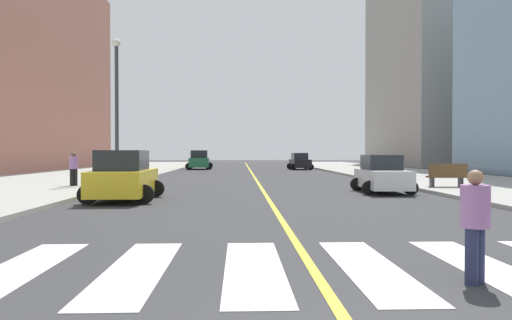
{
  "coord_description": "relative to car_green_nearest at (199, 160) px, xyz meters",
  "views": [
    {
      "loc": [
        -1.13,
        -3.29,
        1.79
      ],
      "look_at": [
        0.35,
        37.52,
        1.15
      ],
      "focal_mm": 33.18,
      "sensor_mm": 36.0,
      "label": 1
    }
  ],
  "objects": [
    {
      "name": "crosswalk_paint",
      "position": [
        5.38,
        -43.64,
        -0.95
      ],
      "size": [
        13.5,
        4.0,
        0.01
      ],
      "color": "silver",
      "rests_on": "ground"
    },
    {
      "name": "parking_garage_concrete",
      "position": [
        34.0,
        14.1,
        14.21
      ],
      "size": [
        18.0,
        24.0,
        30.33
      ],
      "primitive_type": "cube",
      "color": "#9E9B93",
      "rests_on": "ground"
    },
    {
      "name": "sidewalk_kerb_west",
      "position": [
        -6.82,
        -27.64,
        -0.88
      ],
      "size": [
        10.0,
        120.0,
        0.15
      ],
      "primitive_type": "cube",
      "color": "#9E9B93",
      "rests_on": "ground"
    },
    {
      "name": "street_lamp",
      "position": [
        -2.38,
        -25.0,
        3.78
      ],
      "size": [
        0.44,
        0.44,
        7.82
      ],
      "color": "#38383D",
      "rests_on": "sidewalk_kerb_west"
    },
    {
      "name": "lane_divider_paint",
      "position": [
        5.38,
        -7.64,
        -0.95
      ],
      "size": [
        0.16,
        80.0,
        0.01
      ],
      "primitive_type": "cube",
      "color": "yellow",
      "rests_on": "ground"
    },
    {
      "name": "pedestrian_walking_west",
      "position": [
        -3.94,
        -27.25,
        0.13
      ],
      "size": [
        0.42,
        0.42,
        1.69
      ],
      "rotation": [
        0.0,
        0.0,
        0.57
      ],
      "color": "black",
      "rests_on": "sidewalk_kerb_west"
    },
    {
      "name": "park_bench",
      "position": [
        14.21,
        -28.67,
        -0.26
      ],
      "size": [
        1.85,
        0.73,
        1.12
      ],
      "rotation": [
        0.0,
        0.0,
        1.47
      ],
      "color": "brown",
      "rests_on": "sidewalk_kerb_east"
    },
    {
      "name": "car_yellow_second",
      "position": [
        -0.05,
        -33.15,
        -0.07
      ],
      "size": [
        2.68,
        4.24,
        1.88
      ],
      "rotation": [
        0.0,
        0.0,
        0.02
      ],
      "color": "gold",
      "rests_on": "ground"
    },
    {
      "name": "pedestrian_crossing",
      "position": [
        7.47,
        -44.62,
        -0.09
      ],
      "size": [
        0.39,
        0.39,
        1.56
      ],
      "rotation": [
        0.0,
        0.0,
        0.61
      ],
      "color": "#232847",
      "rests_on": "ground"
    },
    {
      "name": "car_green_nearest",
      "position": [
        0.0,
        0.0,
        0.0
      ],
      "size": [
        2.97,
        4.64,
        2.04
      ],
      "rotation": [
        0.0,
        0.0,
        0.04
      ],
      "color": "#236B42",
      "rests_on": "ground"
    },
    {
      "name": "sidewalk_kerb_east",
      "position": [
        17.58,
        -27.64,
        -0.88
      ],
      "size": [
        10.0,
        120.0,
        0.15
      ],
      "primitive_type": "cube",
      "color": "#9E9B93",
      "rests_on": "ground"
    },
    {
      "name": "car_black_fourth",
      "position": [
        10.71,
        -1.09,
        -0.13
      ],
      "size": [
        2.58,
        4.02,
        1.76
      ],
      "rotation": [
        0.0,
        0.0,
        3.19
      ],
      "color": "black",
      "rests_on": "ground"
    },
    {
      "name": "car_white_third",
      "position": [
        10.65,
        -30.04,
        -0.16
      ],
      "size": [
        2.43,
        3.83,
        1.69
      ],
      "rotation": [
        0.0,
        0.0,
        3.11
      ],
      "color": "silver",
      "rests_on": "ground"
    },
    {
      "name": "fire_hydrant",
      "position": [
        13.3,
        -22.72,
        -0.37
      ],
      "size": [
        0.26,
        0.26,
        0.89
      ],
      "color": "red",
      "rests_on": "sidewalk_kerb_east"
    }
  ]
}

